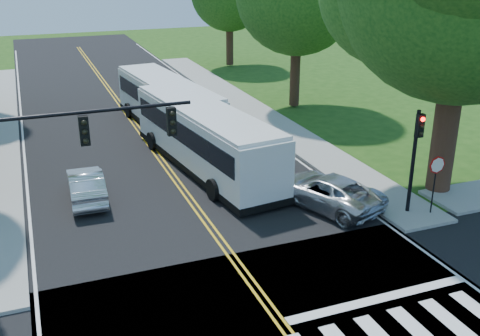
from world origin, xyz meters
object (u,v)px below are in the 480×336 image
dark_sedan (234,123)px  suv (326,191)px  signal_nw (49,159)px  bus_follow (167,104)px  signal_ne (416,148)px  hatchback (86,185)px  bus_lead (204,136)px

dark_sedan → suv: bearing=92.2°
signal_nw → dark_sedan: size_ratio=1.47×
bus_follow → dark_sedan: bus_follow is taller
signal_ne → hatchback: 14.24m
signal_nw → dark_sedan: (11.11, 13.13, -3.66)m
hatchback → dark_sedan: (9.55, 6.68, 0.00)m
bus_lead → dark_sedan: 6.01m
bus_follow → dark_sedan: bearing=141.2°
suv → dark_sedan: suv is taller
suv → hatchback: bearing=-46.5°
dark_sedan → bus_lead: bearing=56.7°
signal_ne → hatchback: bearing=152.8°
bus_lead → suv: bearing=111.5°
signal_nw → signal_ne: size_ratio=1.62×
bus_follow → suv: (3.59, -13.38, -0.93)m
bus_lead → suv: size_ratio=2.45×
signal_ne → suv: size_ratio=0.85×
hatchback → signal_ne: bearing=154.3°
bus_lead → bus_follow: bus_lead is taller
bus_lead → suv: bus_lead is taller
signal_nw → bus_follow: signal_nw is taller
signal_nw → bus_follow: bearing=63.7°
bus_follow → hatchback: 10.80m
signal_nw → bus_follow: size_ratio=0.58×
bus_follow → suv: bus_follow is taller
signal_nw → suv: (11.18, 1.98, -3.65)m
bus_lead → bus_follow: 7.07m
dark_sedan → hatchback: bearing=36.8°
suv → signal_nw: bearing=-11.6°
bus_follow → hatchback: bus_follow is taller
bus_lead → hatchback: bearing=9.3°
hatchback → suv: size_ratio=0.82×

